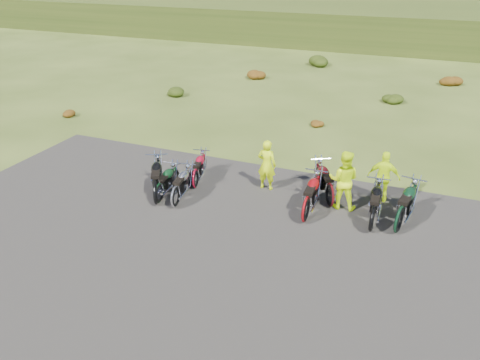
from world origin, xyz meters
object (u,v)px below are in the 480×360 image
at_px(motorcycle_3, 176,207).
at_px(motorcycle_0, 157,204).
at_px(motorcycle_7, 397,232).
at_px(person_middle, 267,166).

bearing_deg(motorcycle_3, motorcycle_0, 87.01).
relative_size(motorcycle_0, motorcycle_7, 0.99).
xyz_separation_m(motorcycle_3, person_middle, (2.25, 2.31, 0.88)).
relative_size(motorcycle_0, motorcycle_3, 1.16).
xyz_separation_m(motorcycle_7, person_middle, (-4.47, 1.19, 0.88)).
bearing_deg(motorcycle_7, motorcycle_3, 109.12).
height_order(motorcycle_7, person_middle, person_middle).
distance_m(motorcycle_3, motorcycle_7, 6.81).
bearing_deg(motorcycle_0, person_middle, -78.71).
bearing_deg(person_middle, motorcycle_0, 40.45).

